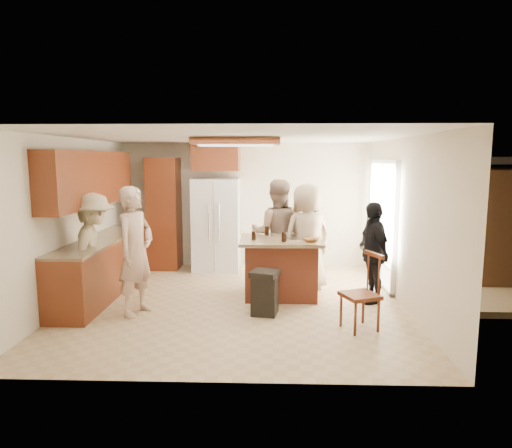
{
  "coord_description": "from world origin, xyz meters",
  "views": [
    {
      "loc": [
        0.52,
        -6.71,
        2.19
      ],
      "look_at": [
        0.28,
        0.48,
        1.15
      ],
      "focal_mm": 32.0,
      "sensor_mm": 36.0,
      "label": 1
    }
  ],
  "objects_px": {
    "person_front_left": "(136,251)",
    "kitchen_island": "(281,267)",
    "person_behind_left": "(277,233)",
    "person_behind_right": "(307,237)",
    "trash_bin": "(265,292)",
    "person_counter": "(94,250)",
    "refrigerator": "(216,224)",
    "spindle_chair": "(361,295)",
    "person_side_right": "(373,252)"
  },
  "relations": [
    {
      "from": "person_behind_right",
      "to": "trash_bin",
      "type": "xyz_separation_m",
      "value": [
        -0.68,
        -1.21,
        -0.57
      ]
    },
    {
      "from": "person_front_left",
      "to": "person_behind_right",
      "type": "relative_size",
      "value": 1.01
    },
    {
      "from": "person_side_right",
      "to": "person_counter",
      "type": "distance_m",
      "value": 4.16
    },
    {
      "from": "person_behind_left",
      "to": "trash_bin",
      "type": "xyz_separation_m",
      "value": [
        -0.18,
        -1.45,
        -0.6
      ]
    },
    {
      "from": "kitchen_island",
      "to": "trash_bin",
      "type": "height_order",
      "value": "kitchen_island"
    },
    {
      "from": "refrigerator",
      "to": "spindle_chair",
      "type": "xyz_separation_m",
      "value": [
        2.24,
        -3.14,
        -0.45
      ]
    },
    {
      "from": "person_counter",
      "to": "trash_bin",
      "type": "distance_m",
      "value": 2.59
    },
    {
      "from": "spindle_chair",
      "to": "person_behind_left",
      "type": "bearing_deg",
      "value": 118.15
    },
    {
      "from": "person_front_left",
      "to": "kitchen_island",
      "type": "bearing_deg",
      "value": -46.15
    },
    {
      "from": "person_behind_left",
      "to": "spindle_chair",
      "type": "height_order",
      "value": "person_behind_left"
    },
    {
      "from": "person_front_left",
      "to": "spindle_chair",
      "type": "distance_m",
      "value": 3.13
    },
    {
      "from": "person_behind_right",
      "to": "kitchen_island",
      "type": "bearing_deg",
      "value": 11.55
    },
    {
      "from": "person_behind_left",
      "to": "person_counter",
      "type": "relative_size",
      "value": 1.09
    },
    {
      "from": "person_behind_left",
      "to": "trash_bin",
      "type": "height_order",
      "value": "person_behind_left"
    },
    {
      "from": "person_front_left",
      "to": "person_behind_left",
      "type": "xyz_separation_m",
      "value": [
        1.99,
        1.49,
        0.02
      ]
    },
    {
      "from": "person_counter",
      "to": "spindle_chair",
      "type": "bearing_deg",
      "value": -109.85
    },
    {
      "from": "person_counter",
      "to": "spindle_chair",
      "type": "distance_m",
      "value": 3.87
    },
    {
      "from": "person_behind_left",
      "to": "spindle_chair",
      "type": "bearing_deg",
      "value": 121.81
    },
    {
      "from": "person_behind_left",
      "to": "kitchen_island",
      "type": "xyz_separation_m",
      "value": [
        0.06,
        -0.58,
        -0.45
      ]
    },
    {
      "from": "person_counter",
      "to": "refrigerator",
      "type": "height_order",
      "value": "refrigerator"
    },
    {
      "from": "trash_bin",
      "to": "person_counter",
      "type": "bearing_deg",
      "value": 173.8
    },
    {
      "from": "person_front_left",
      "to": "person_behind_right",
      "type": "bearing_deg",
      "value": -43.25
    },
    {
      "from": "person_front_left",
      "to": "trash_bin",
      "type": "height_order",
      "value": "person_front_left"
    },
    {
      "from": "person_behind_right",
      "to": "trash_bin",
      "type": "relative_size",
      "value": 2.84
    },
    {
      "from": "person_behind_right",
      "to": "person_behind_left",
      "type": "bearing_deg",
      "value": -52.88
    },
    {
      "from": "person_behind_left",
      "to": "refrigerator",
      "type": "bearing_deg",
      "value": -40.84
    },
    {
      "from": "person_side_right",
      "to": "person_counter",
      "type": "relative_size",
      "value": 0.91
    },
    {
      "from": "person_behind_left",
      "to": "spindle_chair",
      "type": "xyz_separation_m",
      "value": [
        1.06,
        -1.99,
        -0.47
      ]
    },
    {
      "from": "person_behind_right",
      "to": "refrigerator",
      "type": "height_order",
      "value": "refrigerator"
    },
    {
      "from": "kitchen_island",
      "to": "trash_bin",
      "type": "relative_size",
      "value": 2.03
    },
    {
      "from": "refrigerator",
      "to": "trash_bin",
      "type": "relative_size",
      "value": 2.86
    },
    {
      "from": "person_counter",
      "to": "refrigerator",
      "type": "relative_size",
      "value": 0.94
    },
    {
      "from": "refrigerator",
      "to": "spindle_chair",
      "type": "distance_m",
      "value": 3.88
    },
    {
      "from": "person_behind_left",
      "to": "refrigerator",
      "type": "height_order",
      "value": "person_behind_left"
    },
    {
      "from": "refrigerator",
      "to": "spindle_chair",
      "type": "height_order",
      "value": "refrigerator"
    },
    {
      "from": "person_front_left",
      "to": "person_counter",
      "type": "bearing_deg",
      "value": 86.49
    },
    {
      "from": "person_behind_left",
      "to": "person_side_right",
      "type": "height_order",
      "value": "person_behind_left"
    },
    {
      "from": "trash_bin",
      "to": "person_behind_left",
      "type": "bearing_deg",
      "value": 82.82
    },
    {
      "from": "person_front_left",
      "to": "trash_bin",
      "type": "distance_m",
      "value": 1.9
    },
    {
      "from": "trash_bin",
      "to": "refrigerator",
      "type": "bearing_deg",
      "value": 110.8
    },
    {
      "from": "person_behind_right",
      "to": "spindle_chair",
      "type": "xyz_separation_m",
      "value": [
        0.57,
        -1.75,
        -0.44
      ]
    },
    {
      "from": "person_behind_right",
      "to": "person_side_right",
      "type": "xyz_separation_m",
      "value": [
        0.96,
        -0.58,
        -0.12
      ]
    },
    {
      "from": "person_front_left",
      "to": "person_side_right",
      "type": "xyz_separation_m",
      "value": [
        3.44,
        0.67,
        -0.13
      ]
    },
    {
      "from": "person_behind_left",
      "to": "trash_bin",
      "type": "relative_size",
      "value": 2.92
    },
    {
      "from": "person_counter",
      "to": "kitchen_island",
      "type": "relative_size",
      "value": 1.32
    },
    {
      "from": "trash_bin",
      "to": "kitchen_island",
      "type": "bearing_deg",
      "value": 74.39
    },
    {
      "from": "person_side_right",
      "to": "trash_bin",
      "type": "height_order",
      "value": "person_side_right"
    },
    {
      "from": "person_front_left",
      "to": "spindle_chair",
      "type": "bearing_deg",
      "value": -79.19
    },
    {
      "from": "person_behind_left",
      "to": "person_counter",
      "type": "xyz_separation_m",
      "value": [
        -2.7,
        -1.18,
        -0.07
      ]
    },
    {
      "from": "person_counter",
      "to": "kitchen_island",
      "type": "distance_m",
      "value": 2.85
    }
  ]
}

